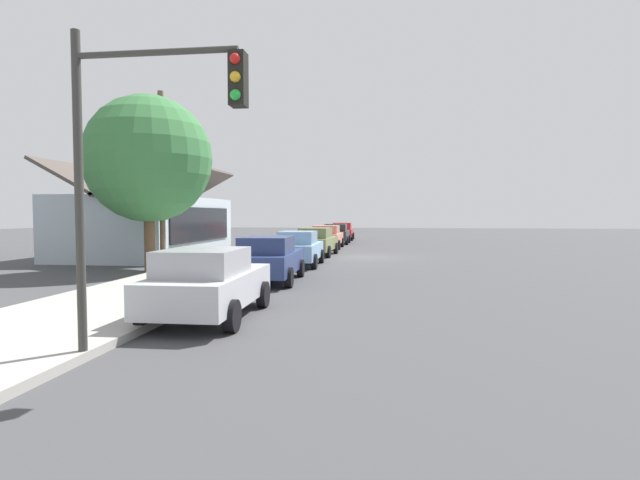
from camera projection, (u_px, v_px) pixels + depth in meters
name	position (u px, v px, depth m)	size (l,w,h in m)	color
ground_plane	(364.00, 257.00, 27.42)	(120.00, 120.00, 0.00)	#424244
sidewalk_curb	(264.00, 255.00, 28.15)	(60.00, 4.20, 0.16)	#A3A099
car_silver	(209.00, 283.00, 11.20)	(4.35, 2.08, 1.59)	silver
car_navy	(269.00, 259.00, 17.27)	(4.56, 2.15, 1.59)	navy
car_skyblue	(299.00, 248.00, 22.63)	(4.46, 2.00, 1.59)	#8CB7E0
car_olive	(317.00, 241.00, 28.32)	(4.80, 2.11, 1.59)	olive
car_coral	(327.00, 237.00, 34.43)	(4.82, 2.08, 1.59)	#EA8C75
car_charcoal	(336.00, 234.00, 39.66)	(4.39, 2.09, 1.59)	#2D3035
car_cherry	(343.00, 231.00, 45.61)	(4.48, 2.08, 1.59)	red
storefront_building	(149.00, 224.00, 27.98)	(11.08, 6.46, 5.04)	#ADBCC6
shade_tree	(148.00, 159.00, 20.47)	(5.18, 5.18, 7.21)	brown
traffic_light_main	(141.00, 140.00, 7.67)	(0.37, 2.79, 5.20)	#383833
utility_pole_wooden	(162.00, 177.00, 21.04)	(1.80, 0.24, 7.50)	brown
fire_hydrant_red	(278.00, 251.00, 25.16)	(0.22, 0.22, 0.71)	red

